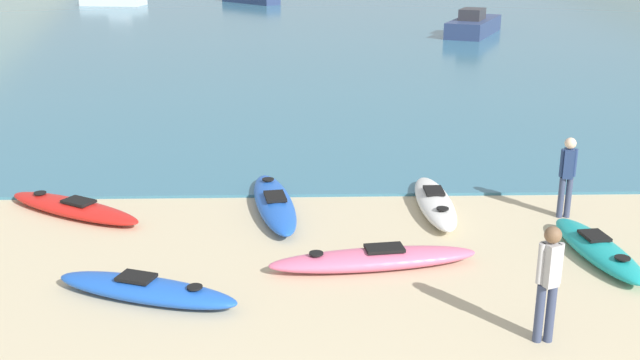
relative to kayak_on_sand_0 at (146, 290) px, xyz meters
The scene contains 10 objects.
bay_water 39.43m from the kayak_on_sand_0, 86.14° to the left, with size 160.00×70.00×0.06m, color teal.
kayak_on_sand_0 is the anchor object (origin of this frame).
kayak_on_sand_2 5.91m from the kayak_on_sand_0, 36.51° to the left, with size 0.66×2.90×0.37m.
kayak_on_sand_3 4.02m from the kayak_on_sand_0, 120.16° to the left, with size 3.06×2.21×0.32m.
kayak_on_sand_5 7.11m from the kayak_on_sand_0, 10.33° to the left, with size 0.99×2.71×0.36m.
kayak_on_sand_7 3.49m from the kayak_on_sand_0, 16.13° to the left, with size 3.37×1.08×0.36m.
kayak_on_sand_8 3.96m from the kayak_on_sand_0, 64.28° to the left, with size 1.20×3.37×0.38m.
person_near_foreground 5.52m from the kayak_on_sand_0, 13.69° to the right, with size 0.32×0.27×1.58m.
person_near_waterline 7.75m from the kayak_on_sand_0, 23.76° to the left, with size 0.31×0.24×1.52m.
moored_boat_2 31.39m from the kayak_on_sand_0, 69.03° to the left, with size 3.93×5.72×1.36m.
Camera 1 is at (-0.43, -3.75, 4.96)m, focal length 42.00 mm.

